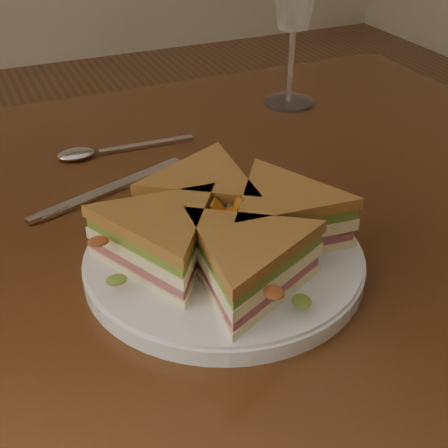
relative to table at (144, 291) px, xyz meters
name	(u,v)px	position (x,y,z in m)	size (l,w,h in m)	color
table	(144,291)	(0.00, 0.00, 0.00)	(1.20, 0.80, 0.75)	#361B0C
plate	(224,261)	(0.05, -0.12, 0.11)	(0.27, 0.27, 0.02)	white
sandwich_wedges	(224,229)	(0.05, -0.12, 0.14)	(0.28, 0.28, 0.06)	#FFF2BC
crisps_mound	(224,232)	(0.05, -0.12, 0.14)	(0.09, 0.09, 0.05)	orange
spoon	(94,152)	(0.00, 0.18, 0.10)	(0.18, 0.03, 0.01)	silver
knife	(105,192)	(-0.02, 0.07, 0.10)	(0.21, 0.09, 0.00)	silver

